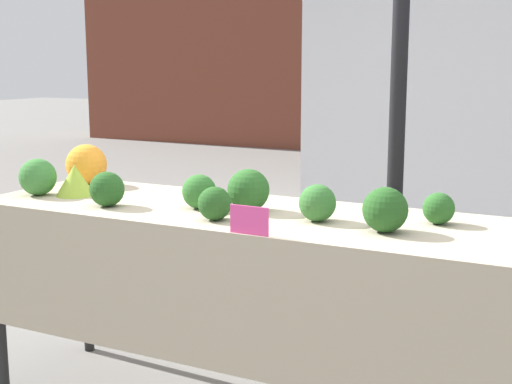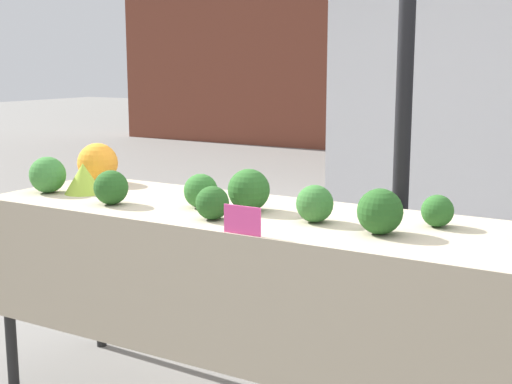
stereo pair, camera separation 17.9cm
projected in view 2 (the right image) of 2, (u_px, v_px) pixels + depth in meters
tent_pole at (402, 152)px, 3.00m from camera, size 0.07×0.07×2.22m
market_table at (247, 245)px, 2.77m from camera, size 2.37×0.70×0.90m
orange_cauliflower at (98, 163)px, 3.45m from camera, size 0.20×0.20×0.20m
romanesco_head at (83, 178)px, 3.18m from camera, size 0.17×0.17×0.14m
broccoli_head_0 at (315, 204)px, 2.61m from camera, size 0.14×0.14×0.14m
broccoli_head_1 at (48, 175)px, 3.20m from camera, size 0.16×0.16×0.16m
broccoli_head_3 at (111, 187)px, 2.94m from camera, size 0.14×0.14×0.14m
broccoli_head_4 at (380, 211)px, 2.43m from camera, size 0.16×0.16×0.16m
broccoli_head_5 at (437, 211)px, 2.54m from camera, size 0.12×0.12×0.12m
broccoli_head_6 at (249, 190)px, 2.81m from camera, size 0.17×0.17×0.17m
broccoli_head_7 at (201, 191)px, 2.87m from camera, size 0.14×0.14×0.14m
broccoli_head_8 at (212, 203)px, 2.66m from camera, size 0.13×0.13×0.13m
price_sign at (242, 220)px, 2.44m from camera, size 0.15×0.01×0.10m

